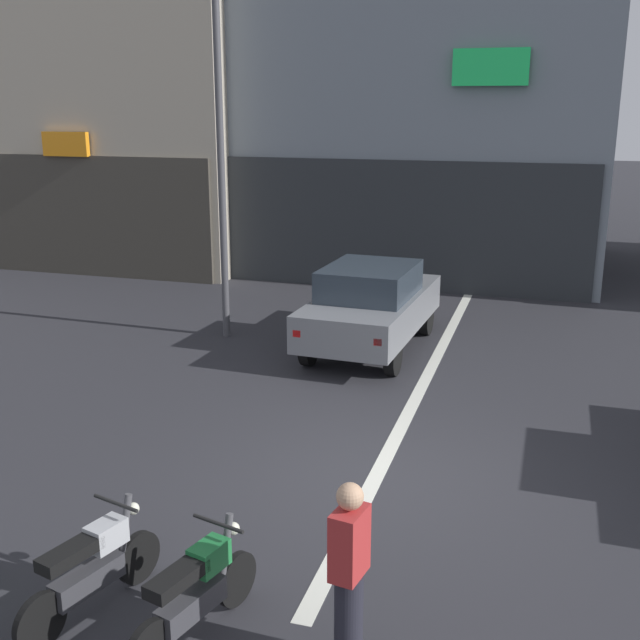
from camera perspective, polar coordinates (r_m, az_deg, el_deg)
The scene contains 7 objects.
ground_plane at distance 9.95m, azimuth 4.13°, elevation -11.42°, with size 120.00×120.00×0.00m, color #2B2B30.
lane_centre_line at distance 15.45m, azimuth 9.15°, elevation -1.55°, with size 0.20×18.00×0.01m, color silver.
car_grey_crossing_near at distance 14.56m, azimuth 3.78°, elevation 1.16°, with size 1.98×4.19×1.64m.
street_lamp at distance 15.07m, azimuth -7.42°, elevation 15.01°, with size 0.36×0.36×7.27m.
motorcycle_silver_row_leftmost at distance 7.67m, azimuth -16.39°, elevation -17.06°, with size 0.62×1.63×0.98m.
motorcycle_green_row_left_mid at distance 7.16m, azimuth -9.11°, elevation -19.12°, with size 0.61×1.63×0.98m.
person_by_motorcycles at distance 6.57m, azimuth 2.15°, elevation -18.24°, with size 0.28×0.39×1.67m.
Camera 1 is at (1.91, -8.65, 4.52)m, focal length 43.54 mm.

